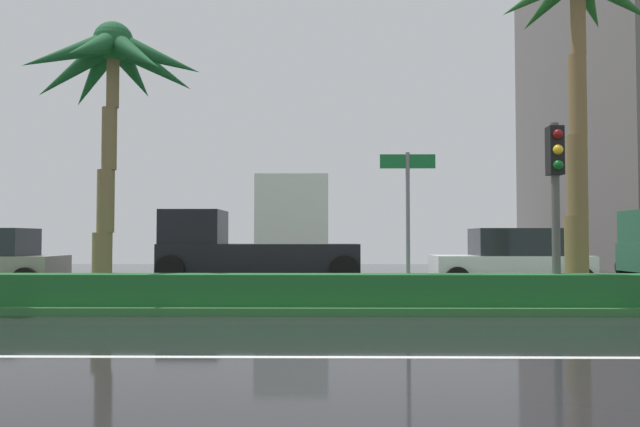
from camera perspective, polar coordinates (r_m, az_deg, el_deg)
ground_plane at (r=14.86m, az=0.91°, el=-7.99°), size 90.00×42.00×0.10m
near_lane_divider_stripe at (r=7.92m, az=1.16°, el=-12.70°), size 81.00×0.14×0.01m
median_strip at (r=13.85m, az=0.93°, el=-7.89°), size 85.50×4.00×0.15m
median_hedge at (r=12.42m, az=0.96°, el=-6.81°), size 76.50×0.70×0.60m
palm_tree_mid_left at (r=15.60m, az=-17.98°, el=11.76°), size 4.09×4.22×6.23m
palm_tree_centre_left at (r=15.94m, az=22.07°, el=15.23°), size 3.68×3.77×7.73m
traffic_signal_median_right at (r=13.34m, az=20.29°, el=2.91°), size 0.28×0.43×3.56m
street_name_sign at (r=12.75m, az=7.85°, el=0.66°), size 1.10×0.08×3.00m
box_truck_lead at (r=21.00m, az=-5.08°, el=-1.93°), size 6.40×2.64×3.46m
car_in_traffic_second at (r=18.80m, az=16.70°, el=-4.01°), size 4.30×2.02×1.72m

